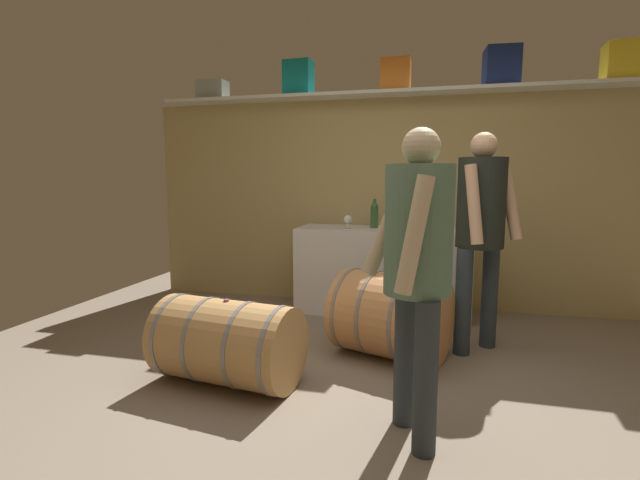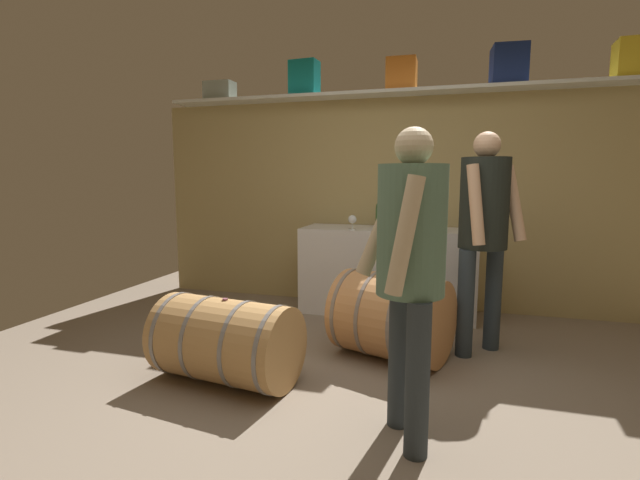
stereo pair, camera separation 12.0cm
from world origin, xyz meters
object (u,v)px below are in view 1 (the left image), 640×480
at_px(wine_glass, 348,220).
at_px(toolcase_grey, 212,91).
at_px(wine_bottle_dark, 434,216).
at_px(toolcase_orange, 396,76).
at_px(visitor_tasting, 417,254).
at_px(wine_barrel_near, 228,342).
at_px(wine_bottle_green, 374,214).
at_px(wine_barrel_far, 391,315).
at_px(toolcase_yellow, 625,62).
at_px(work_cabinet, 382,270).
at_px(winemaker_pouring, 481,219).
at_px(toolcase_teal, 298,79).
at_px(toolcase_navy, 501,68).

bearing_deg(wine_glass, toolcase_grey, 166.64).
bearing_deg(toolcase_grey, wine_bottle_dark, -9.36).
xyz_separation_m(toolcase_orange, visitor_tasting, (0.34, -2.41, -1.35)).
bearing_deg(toolcase_grey, wine_barrel_near, -61.75).
relative_size(toolcase_orange, wine_bottle_green, 1.06).
distance_m(wine_barrel_near, wine_barrel_far, 1.22).
height_order(toolcase_yellow, work_cabinet, toolcase_yellow).
xyz_separation_m(wine_barrel_far, winemaker_pouring, (0.64, 0.28, 0.71)).
distance_m(toolcase_orange, winemaker_pouring, 1.83).
xyz_separation_m(toolcase_teal, wine_barrel_far, (1.11, -1.33, -2.03)).
height_order(wine_barrel_near, winemaker_pouring, winemaker_pouring).
xyz_separation_m(toolcase_grey, wine_barrel_far, (2.08, -1.33, -1.95)).
bearing_deg(wine_bottle_dark, visitor_tasting, -91.89).
height_order(toolcase_orange, work_cabinet, toolcase_orange).
xyz_separation_m(toolcase_teal, toolcase_orange, (0.99, 0.00, -0.03)).
xyz_separation_m(toolcase_teal, winemaker_pouring, (1.75, -1.05, -1.32)).
bearing_deg(toolcase_navy, wine_bottle_green, -175.23).
height_order(toolcase_orange, wine_bottle_green, toolcase_orange).
bearing_deg(wine_barrel_near, winemaker_pouring, 39.66).
xyz_separation_m(toolcase_grey, toolcase_yellow, (3.94, 0.00, 0.06)).
distance_m(toolcase_navy, toolcase_yellow, 1.01).
height_order(wine_glass, wine_barrel_far, wine_glass).
bearing_deg(wine_barrel_far, toolcase_navy, 76.71).
relative_size(wine_barrel_far, visitor_tasting, 0.60).
relative_size(toolcase_yellow, winemaker_pouring, 0.20).
height_order(work_cabinet, winemaker_pouring, winemaker_pouring).
bearing_deg(toolcase_orange, visitor_tasting, -82.89).
height_order(work_cabinet, wine_bottle_green, wine_bottle_green).
height_order(toolcase_navy, wine_bottle_green, toolcase_navy).
xyz_separation_m(toolcase_yellow, wine_bottle_dark, (-1.57, -0.39, -1.34)).
height_order(toolcase_navy, wine_barrel_near, toolcase_navy).
xyz_separation_m(toolcase_navy, wine_bottle_dark, (-0.56, -0.39, -1.35)).
height_order(wine_barrel_far, visitor_tasting, visitor_tasting).
xyz_separation_m(wine_barrel_near, visitor_tasting, (1.20, -0.36, 0.69)).
bearing_deg(wine_glass, work_cabinet, 29.28).
height_order(toolcase_teal, wine_bottle_green, toolcase_teal).
height_order(toolcase_grey, winemaker_pouring, toolcase_grey).
distance_m(wine_bottle_dark, wine_bottle_green, 0.61).
bearing_deg(visitor_tasting, wine_bottle_green, -11.33).
relative_size(toolcase_grey, wine_bottle_green, 1.10).
bearing_deg(wine_barrel_near, work_cabinet, 74.87).
bearing_deg(wine_glass, wine_barrel_near, -105.77).
relative_size(toolcase_teal, winemaker_pouring, 0.21).
bearing_deg(work_cabinet, wine_barrel_near, -113.15).
bearing_deg(work_cabinet, wine_barrel_far, -80.39).
bearing_deg(toolcase_grey, winemaker_pouring, -21.02).
relative_size(toolcase_teal, wine_barrel_far, 0.38).
xyz_separation_m(toolcase_navy, wine_bottle_green, (-1.13, -0.18, -1.37)).
height_order(wine_glass, winemaker_pouring, winemaker_pouring).
bearing_deg(toolcase_yellow, wine_bottle_green, -172.27).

